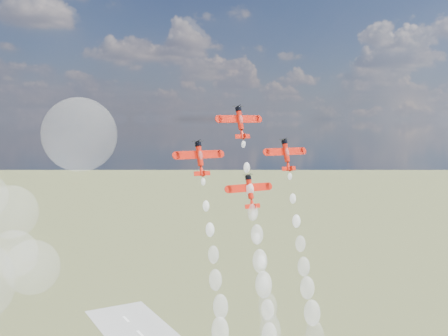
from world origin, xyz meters
name	(u,v)px	position (x,y,z in m)	size (l,w,h in m)	color
plane_lead	(240,122)	(-9.93, 6.06, 96.05)	(11.85, 4.69, 8.28)	red
plane_left	(200,158)	(-22.58, 3.63, 87.54)	(11.85, 4.69, 8.28)	red
plane_right	(286,154)	(2.72, 3.63, 87.54)	(11.85, 4.69, 8.28)	red
plane_slot	(250,191)	(-9.93, 1.20, 79.02)	(11.85, 4.69, 8.28)	red
smoke_trail_lead	(267,310)	(-10.10, -6.76, 51.23)	(5.34, 16.86, 52.39)	white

